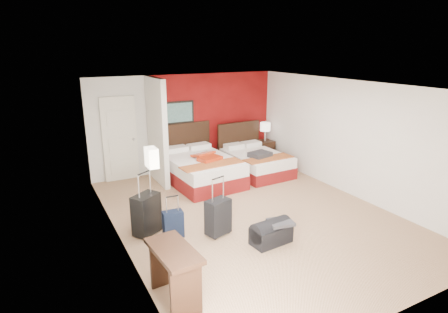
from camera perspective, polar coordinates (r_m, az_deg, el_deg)
ground at (r=7.42m, az=4.17°, el=-8.80°), size 6.50×6.50×0.00m
room_walls at (r=7.66m, az=-10.33°, el=1.78°), size 5.02×6.52×2.50m
red_accent_panel at (r=10.08m, az=-1.82°, el=5.56°), size 3.50×0.04×2.50m
partition_wall at (r=8.88m, az=-10.23°, el=3.79°), size 0.12×1.20×2.50m
entry_door at (r=9.30m, az=-15.69°, el=2.58°), size 0.82×0.06×2.05m
bed_left at (r=8.96m, az=-3.54°, el=-2.12°), size 1.57×2.15×0.62m
bed_right at (r=9.64m, az=5.00°, el=-1.05°), size 1.30×1.82×0.53m
red_suitcase_open at (r=8.80m, az=-2.72°, el=-0.03°), size 0.69×0.83×0.09m
jacket_bundle at (r=9.25m, az=5.54°, el=0.29°), size 0.58×0.50×0.12m
nightstand at (r=10.64m, az=6.23°, el=0.82°), size 0.45×0.45×0.61m
table_lamp at (r=10.50m, az=6.33°, el=3.79°), size 0.35×0.35×0.52m
suitcase_black at (r=6.66m, az=-11.79°, el=-8.86°), size 0.56×0.50×0.71m
suitcase_charcoal at (r=6.53m, az=-0.91°, el=-9.44°), size 0.48×0.37×0.62m
suitcase_navy at (r=6.51m, az=-7.80°, el=-10.47°), size 0.35×0.24×0.47m
duffel_bag at (r=6.38m, az=7.22°, el=-11.66°), size 0.71×0.42×0.34m
jacket_draped at (r=6.33m, az=8.68°, el=-9.93°), size 0.45×0.41×0.05m
desk at (r=5.01m, az=-7.58°, el=-17.54°), size 0.51×0.93×0.75m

